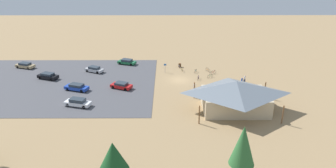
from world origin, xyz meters
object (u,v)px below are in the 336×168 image
bicycle_yellow_trailside (182,70)px  visitor_crossing_yard (242,81)px  lot_sign (165,67)px  visitor_by_pavilion (245,79)px  pine_midwest (243,145)px  bicycle_silver_yard_right (179,66)px  car_blue_by_curb (77,87)px  car_red_second_row (121,85)px  bicycle_teal_mid_cluster (196,71)px  bicycle_black_yard_center (217,85)px  bicycle_green_back_row (210,76)px  car_green_front_row (127,62)px  car_silver_mid_lot (94,69)px  trash_bin (180,65)px  car_black_aisle_side (48,76)px  bicycle_orange_edge_north (208,70)px  car_tan_far_end (25,65)px  car_white_back_corner (78,102)px  bike_pavilion (235,94)px  pine_center (113,157)px  visitor_at_bikes (194,87)px  bicycle_red_by_bin (213,72)px  bicycle_purple_near_porch (198,78)px

bicycle_yellow_trailside → visitor_crossing_yard: visitor_crossing_yard is taller
lot_sign → visitor_by_pavilion: 17.96m
pine_midwest → bicycle_silver_yard_right: (5.67, -41.63, -4.73)m
car_blue_by_curb → visitor_crossing_yard: 33.50m
pine_midwest → visitor_crossing_yard: bearing=-102.7°
visitor_by_pavilion → visitor_crossing_yard: visitor_crossing_yard is taller
bicycle_silver_yard_right → car_red_second_row: 17.68m
bicycle_teal_mid_cluster → bicycle_yellow_trailside: bicycle_yellow_trailside is taller
bicycle_black_yard_center → bicycle_green_back_row: 5.57m
bicycle_green_back_row → car_green_front_row: size_ratio=0.29×
pine_midwest → car_silver_mid_lot: (25.26, -38.52, -4.38)m
trash_bin → car_black_aisle_side: car_black_aisle_side is taller
bicycle_orange_edge_north → visitor_by_pavilion: bearing=134.8°
bicycle_black_yard_center → car_tan_far_end: 45.70m
car_white_back_corner → car_tan_far_end: bearing=-49.3°
bicycle_yellow_trailside → car_black_aisle_side: (29.32, 5.04, 0.35)m
trash_bin → bicycle_yellow_trailside: 2.94m
bicycle_yellow_trailside → car_silver_mid_lot: size_ratio=0.38×
lot_sign → car_tan_far_end: lot_sign is taller
lot_sign → bicycle_black_yard_center: 13.88m
car_silver_mid_lot → car_red_second_row: bearing=127.4°
bike_pavilion → bicycle_black_yard_center: size_ratio=9.77×
pine_center → bicycle_green_back_row: pine_center is taller
bicycle_silver_yard_right → visitor_at_bikes: bearing=99.8°
car_black_aisle_side → bicycle_teal_mid_cluster: bearing=-172.9°
car_red_second_row → bicycle_black_yard_center: bearing=-178.0°
trash_bin → visitor_by_pavilion: 16.77m
pine_midwest → bicycle_silver_yard_right: 42.28m
lot_sign → bicycle_teal_mid_cluster: size_ratio=1.37×
pine_midwest → car_blue_by_curb: size_ratio=1.50×
car_silver_mid_lot → visitor_crossing_yard: 33.14m
bicycle_yellow_trailside → car_green_front_row: size_ratio=0.37×
bicycle_black_yard_center → car_white_back_corner: (26.17, 8.73, 0.37)m
pine_midwest → bicycle_red_by_bin: (-1.87, -37.25, -4.72)m
bicycle_purple_near_porch → bicycle_silver_yard_right: (3.90, -7.85, -0.03)m
bicycle_yellow_trailside → car_silver_mid_lot: (20.18, 0.66, 0.33)m
lot_sign → bicycle_black_yard_center: size_ratio=1.57×
bicycle_teal_mid_cluster → car_green_front_row: car_green_front_row is taller
bicycle_teal_mid_cluster → bicycle_silver_yard_right: size_ratio=1.01×
car_green_front_row → visitor_by_pavilion: visitor_by_pavilion is taller
bicycle_black_yard_center → car_black_aisle_side: bearing=-7.5°
bicycle_black_yard_center → car_red_second_row: car_red_second_row is taller
pine_midwest → bicycle_teal_mid_cluster: (1.97, -38.15, -4.73)m
bike_pavilion → car_black_aisle_side: bike_pavilion is taller
bicycle_black_yard_center → trash_bin: bearing=-60.6°
car_blue_by_curb → pine_center: bearing=112.8°
bicycle_yellow_trailside → visitor_at_bikes: bearing=99.0°
car_blue_by_curb → car_white_back_corner: car_white_back_corner is taller
pine_midwest → car_green_front_row: bearing=-67.3°
pine_center → bicycle_yellow_trailside: (-9.62, -39.52, -3.50)m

